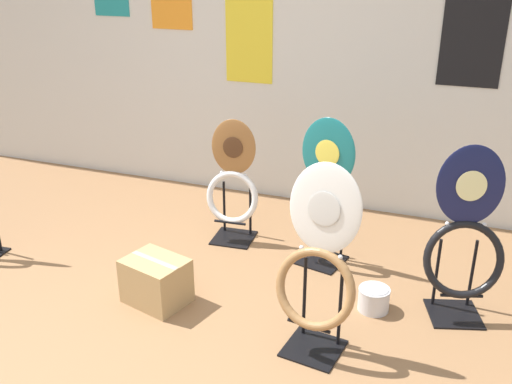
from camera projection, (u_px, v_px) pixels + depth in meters
The scene contains 8 objects.
ground_plane at pixel (127, 375), 2.75m from camera, with size 14.00×14.00×0.00m, color #8E6642.
wall_back at pixel (285, 37), 4.29m from camera, with size 8.00×0.07×2.60m.
toilet_seat_display_teal_sax at pixel (324, 197), 3.59m from camera, with size 0.41×0.33×0.97m.
toilet_seat_display_white_plain at pixel (318, 267), 2.75m from camera, with size 0.43×0.31×0.99m.
toilet_seat_display_navy_moon at pixel (465, 242), 3.03m from camera, with size 0.46×0.35×0.98m.
toilet_seat_display_woodgrain at pixel (233, 186), 3.91m from camera, with size 0.38×0.30×0.87m.
paint_can at pixel (374, 298), 3.23m from camera, with size 0.18×0.18×0.14m.
storage_box at pixel (156, 281), 3.28m from camera, with size 0.40×0.35×0.27m.
Camera 1 is at (1.36, -1.83, 1.87)m, focal length 40.00 mm.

